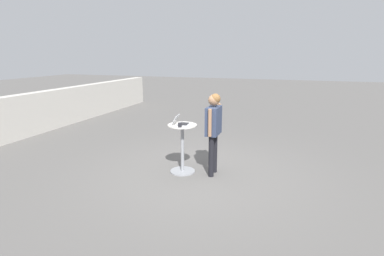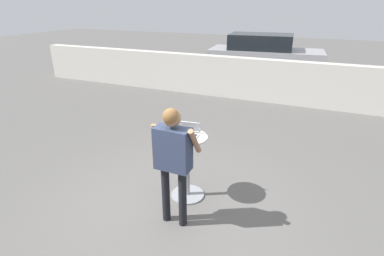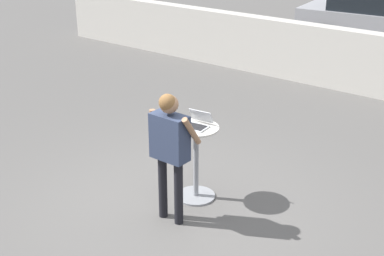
{
  "view_description": "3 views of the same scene",
  "coord_description": "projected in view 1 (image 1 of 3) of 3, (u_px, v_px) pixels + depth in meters",
  "views": [
    {
      "loc": [
        -5.51,
        -1.68,
        2.42
      ],
      "look_at": [
        0.01,
        0.2,
        0.97
      ],
      "focal_mm": 28.0,
      "sensor_mm": 36.0,
      "label": 1
    },
    {
      "loc": [
        1.66,
        -3.19,
        2.82
      ],
      "look_at": [
        0.11,
        0.4,
        1.17
      ],
      "focal_mm": 28.0,
      "sensor_mm": 36.0,
      "label": 2
    },
    {
      "loc": [
        3.78,
        -4.6,
        3.7
      ],
      "look_at": [
        0.2,
        0.1,
        1.16
      ],
      "focal_mm": 50.0,
      "sensor_mm": 36.0,
      "label": 3
    }
  ],
  "objects": [
    {
      "name": "ground_plane",
      "position": [
        201.0,
        175.0,
        6.17
      ],
      "size": [
        50.0,
        50.0,
        0.0
      ],
      "primitive_type": "plane",
      "color": "#5B5956"
    },
    {
      "name": "laptop",
      "position": [
        181.0,
        123.0,
        6.07
      ],
      "size": [
        0.35,
        0.37,
        0.19
      ],
      "color": "#B7BABF",
      "rests_on": "cafe_table"
    },
    {
      "name": "standing_person",
      "position": [
        213.0,
        124.0,
        5.94
      ],
      "size": [
        0.6,
        0.36,
        1.67
      ],
      "color": "black",
      "rests_on": "ground_plane"
    },
    {
      "name": "cafe_table",
      "position": [
        182.0,
        146.0,
        6.19
      ],
      "size": [
        0.59,
        0.59,
        1.02
      ],
      "color": "gray",
      "rests_on": "ground_plane"
    },
    {
      "name": "coffee_mug",
      "position": [
        180.0,
        125.0,
        5.85
      ],
      "size": [
        0.11,
        0.08,
        0.09
      ],
      "color": "#232328",
      "rests_on": "cafe_table"
    }
  ]
}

